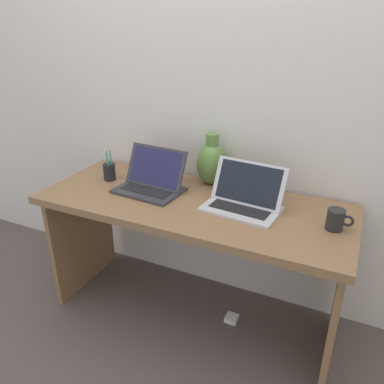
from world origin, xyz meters
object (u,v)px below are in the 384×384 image
Objects in this scene: laptop_right at (245,197)px; pen_cup at (109,171)px; coffee_mug at (336,220)px; power_brick at (232,318)px; green_vase at (212,162)px; laptop_left at (152,180)px.

laptop_right is 0.81m from pen_cup.
coffee_mug reaches higher than power_brick.
green_vase reaches higher than pen_cup.
green_vase reaches higher than power_brick.
green_vase reaches higher than laptop_left.
laptop_left is 0.95m from coffee_mug.
green_vase is at bearing 40.28° from laptop_left.
coffee_mug is at bearing -2.16° from pen_cup.
coffee_mug is at bearing -4.32° from laptop_right.
power_brick is (0.23, -0.22, -0.84)m from green_vase.
laptop_right is at bearing -1.02° from pen_cup.
laptop_right is 0.35m from green_vase.
laptop_left is 2.03× the size of pen_cup.
laptop_right is at bearing -5.21° from power_brick.
coffee_mug is 1.64× the size of power_brick.
coffee_mug is 0.90m from power_brick.
laptop_left is 1.28× the size of green_vase.
laptop_right is at bearing -0.03° from laptop_left.
coffee_mug is (0.69, -0.25, -0.08)m from green_vase.
green_vase reaches higher than coffee_mug.
pen_cup is at bearing 177.84° from coffee_mug.
laptop_left is 5.21× the size of power_brick.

